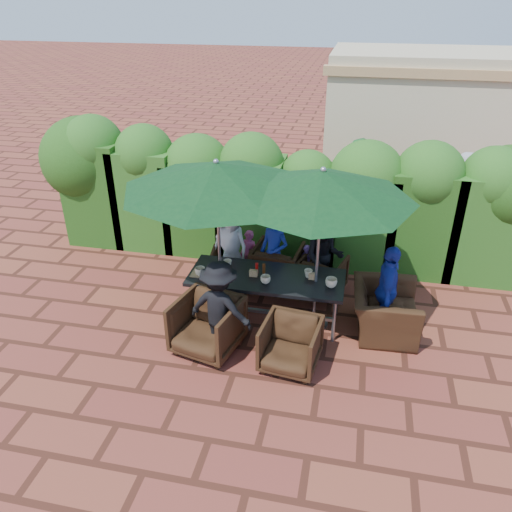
% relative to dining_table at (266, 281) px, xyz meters
% --- Properties ---
extents(ground, '(80.00, 80.00, 0.00)m').
position_rel_dining_table_xyz_m(ground, '(-0.18, -0.22, -0.67)').
color(ground, brown).
rests_on(ground, ground).
extents(dining_table, '(2.28, 0.90, 0.75)m').
position_rel_dining_table_xyz_m(dining_table, '(0.00, 0.00, 0.00)').
color(dining_table, black).
rests_on(dining_table, ground).
extents(umbrella_left, '(2.68, 2.68, 2.46)m').
position_rel_dining_table_xyz_m(umbrella_left, '(-0.72, 0.05, 1.54)').
color(umbrella_left, gray).
rests_on(umbrella_left, ground).
extents(umbrella_right, '(2.52, 2.52, 2.46)m').
position_rel_dining_table_xyz_m(umbrella_right, '(0.72, 0.01, 1.54)').
color(umbrella_right, gray).
rests_on(umbrella_right, ground).
extents(chair_far_left, '(0.75, 0.71, 0.69)m').
position_rel_dining_table_xyz_m(chair_far_left, '(-0.76, 0.84, -0.33)').
color(chair_far_left, black).
rests_on(chair_far_left, ground).
extents(chair_far_mid, '(0.85, 0.80, 0.79)m').
position_rel_dining_table_xyz_m(chair_far_mid, '(-0.01, 1.04, -0.28)').
color(chair_far_mid, black).
rests_on(chair_far_mid, ground).
extents(chair_far_right, '(0.84, 0.81, 0.71)m').
position_rel_dining_table_xyz_m(chair_far_right, '(0.76, 0.94, -0.32)').
color(chair_far_right, black).
rests_on(chair_far_right, ground).
extents(chair_near_left, '(1.00, 0.96, 0.86)m').
position_rel_dining_table_xyz_m(chair_near_left, '(-0.66, -0.88, -0.24)').
color(chair_near_left, black).
rests_on(chair_near_left, ground).
extents(chair_near_right, '(0.81, 0.77, 0.75)m').
position_rel_dining_table_xyz_m(chair_near_right, '(0.52, -1.00, -0.30)').
color(chair_near_right, black).
rests_on(chair_near_right, ground).
extents(chair_end_right, '(0.74, 1.09, 0.93)m').
position_rel_dining_table_xyz_m(chair_end_right, '(1.74, 0.05, -0.21)').
color(chair_end_right, black).
rests_on(chair_end_right, ground).
extents(adult_far_left, '(0.79, 0.64, 1.39)m').
position_rel_dining_table_xyz_m(adult_far_left, '(-0.79, 0.96, 0.02)').
color(adult_far_left, silver).
rests_on(adult_far_left, ground).
extents(adult_far_mid, '(0.59, 0.54, 1.35)m').
position_rel_dining_table_xyz_m(adult_far_mid, '(-0.04, 0.87, -0.00)').
color(adult_far_mid, '#1B2C97').
rests_on(adult_far_mid, ground).
extents(adult_far_right, '(0.66, 0.44, 1.32)m').
position_rel_dining_table_xyz_m(adult_far_right, '(0.76, 0.93, -0.01)').
color(adult_far_right, black).
rests_on(adult_far_right, ground).
extents(adult_near_left, '(0.95, 0.57, 1.38)m').
position_rel_dining_table_xyz_m(adult_near_left, '(-0.47, -0.86, 0.02)').
color(adult_near_left, black).
rests_on(adult_near_left, ground).
extents(adult_end_right, '(0.42, 0.81, 1.37)m').
position_rel_dining_table_xyz_m(adult_end_right, '(1.74, 0.07, 0.01)').
color(adult_end_right, '#1B2C97').
rests_on(adult_end_right, ground).
extents(child_left, '(0.40, 0.36, 0.91)m').
position_rel_dining_table_xyz_m(child_left, '(-0.51, 1.10, -0.22)').
color(child_left, '#CE4983').
rests_on(child_left, ground).
extents(child_right, '(0.32, 0.28, 0.74)m').
position_rel_dining_table_xyz_m(child_right, '(0.47, 1.10, -0.30)').
color(child_right, '#7B49A0').
rests_on(child_right, ground).
extents(pedestrian_a, '(1.74, 0.86, 1.79)m').
position_rel_dining_table_xyz_m(pedestrian_a, '(1.18, 4.11, 0.22)').
color(pedestrian_a, '#268D3E').
rests_on(pedestrian_a, ground).
extents(pedestrian_b, '(0.82, 0.58, 1.56)m').
position_rel_dining_table_xyz_m(pedestrian_b, '(2.56, 4.06, 0.11)').
color(pedestrian_b, '#CE4983').
rests_on(pedestrian_b, ground).
extents(pedestrian_c, '(1.10, 0.60, 1.64)m').
position_rel_dining_table_xyz_m(pedestrian_c, '(3.29, 3.98, 0.15)').
color(pedestrian_c, gray).
rests_on(pedestrian_c, ground).
extents(cup_a, '(0.16, 0.16, 0.12)m').
position_rel_dining_table_xyz_m(cup_a, '(-0.96, -0.17, 0.14)').
color(cup_a, beige).
rests_on(cup_a, dining_table).
extents(cup_b, '(0.13, 0.13, 0.12)m').
position_rel_dining_table_xyz_m(cup_b, '(-0.62, 0.14, 0.14)').
color(cup_b, beige).
rests_on(cup_b, dining_table).
extents(cup_c, '(0.15, 0.15, 0.12)m').
position_rel_dining_table_xyz_m(cup_c, '(0.02, -0.19, 0.13)').
color(cup_c, beige).
rests_on(cup_c, dining_table).
extents(cup_d, '(0.12, 0.12, 0.12)m').
position_rel_dining_table_xyz_m(cup_d, '(0.60, 0.11, 0.13)').
color(cup_d, beige).
rests_on(cup_d, dining_table).
extents(cup_e, '(0.17, 0.17, 0.13)m').
position_rel_dining_table_xyz_m(cup_e, '(0.95, -0.10, 0.14)').
color(cup_e, beige).
rests_on(cup_e, dining_table).
extents(ketchup_bottle, '(0.04, 0.04, 0.17)m').
position_rel_dining_table_xyz_m(ketchup_bottle, '(-0.16, 0.06, 0.16)').
color(ketchup_bottle, '#B20C0A').
rests_on(ketchup_bottle, dining_table).
extents(sauce_bottle, '(0.04, 0.04, 0.17)m').
position_rel_dining_table_xyz_m(sauce_bottle, '(-0.05, 0.06, 0.16)').
color(sauce_bottle, '#4C230C').
rests_on(sauce_bottle, dining_table).
extents(serving_tray, '(0.35, 0.25, 0.02)m').
position_rel_dining_table_xyz_m(serving_tray, '(-0.92, -0.14, 0.08)').
color(serving_tray, olive).
rests_on(serving_tray, dining_table).
extents(number_block_left, '(0.12, 0.06, 0.10)m').
position_rel_dining_table_xyz_m(number_block_left, '(-0.19, -0.04, 0.13)').
color(number_block_left, tan).
rests_on(number_block_left, dining_table).
extents(number_block_right, '(0.12, 0.06, 0.10)m').
position_rel_dining_table_xyz_m(number_block_right, '(0.68, 0.06, 0.13)').
color(number_block_right, tan).
rests_on(number_block_right, dining_table).
extents(hedge_wall, '(9.10, 1.60, 2.47)m').
position_rel_dining_table_xyz_m(hedge_wall, '(-0.35, 2.10, 0.65)').
color(hedge_wall, '#1B390F').
rests_on(hedge_wall, ground).
extents(building, '(6.20, 3.08, 3.20)m').
position_rel_dining_table_xyz_m(building, '(3.32, 6.78, 0.93)').
color(building, '#C8B795').
rests_on(building, ground).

